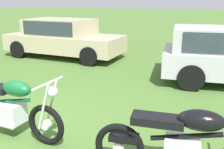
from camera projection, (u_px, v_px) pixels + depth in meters
The scene contains 4 objects.
ground_plane at pixel (14, 135), 4.00m from camera, with size 120.00×120.00×0.00m, color #476B2D.
motorcycle_green at pixel (10, 107), 3.89m from camera, with size 2.04×0.64×1.02m.
motorcycle_black at pixel (183, 144), 2.88m from camera, with size 2.05×0.86×1.02m.
car_beige at pixel (63, 36), 9.34m from camera, with size 4.58×2.23×1.43m.
Camera 1 is at (3.13, -2.31, 2.08)m, focal length 39.82 mm.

